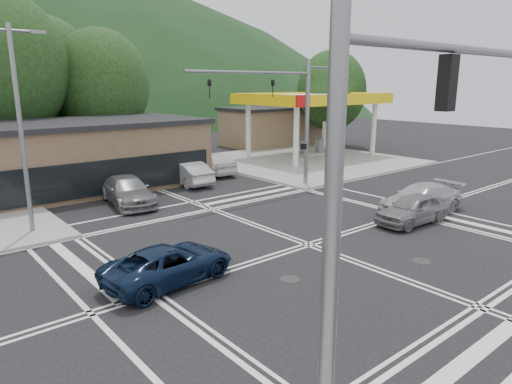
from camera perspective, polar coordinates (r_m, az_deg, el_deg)
ground at (r=19.37m, az=6.61°, el=-6.56°), size 120.00×120.00×0.00m
sidewalk_ne at (r=39.96m, az=6.01°, el=3.97°), size 16.00×16.00×0.15m
gas_station_canopy at (r=41.57m, az=7.15°, el=11.20°), size 12.32×8.34×5.75m
convenience_store at (r=50.33m, az=1.88°, el=8.08°), size 10.00×6.00×3.80m
commercial_row at (r=30.31m, az=-29.27°, el=3.00°), size 24.00×8.00×4.00m
tree_n_b at (r=37.23m, az=-29.34°, el=13.62°), size 9.00×9.00×12.98m
tree_n_c at (r=39.18m, az=-18.83°, el=12.59°), size 7.60×7.60×10.87m
tree_n_e at (r=42.03m, az=-24.84°, el=12.98°), size 8.40×8.40×11.98m
tree_ne at (r=49.44m, az=9.43°, el=12.39°), size 7.20×7.20×9.99m
streetlight_nw at (r=22.08m, az=-27.29°, el=7.95°), size 2.50×0.25×9.00m
signal_mast_ne at (r=28.96m, az=4.68°, el=10.38°), size 11.65×0.30×8.00m
signal_mast_sw at (r=8.23m, az=17.96°, el=2.43°), size 9.14×0.28×8.00m
car_blue_west at (r=15.90m, az=-10.81°, el=-8.81°), size 4.84×2.65×1.28m
car_grey_center at (r=23.19m, az=19.02°, el=-2.00°), size 4.30×1.95×1.43m
car_silver_east at (r=25.19m, az=19.87°, el=-0.82°), size 5.31×2.64×1.48m
car_queue_a at (r=30.81m, az=-8.76°, el=2.40°), size 1.76×4.77×1.56m
car_queue_b at (r=34.10m, az=-5.71°, el=3.65°), size 2.24×5.03×1.68m
car_northbound at (r=26.36m, az=-15.76°, el=0.14°), size 2.90×5.51×1.52m
pedestrian at (r=30.85m, az=8.97°, el=2.99°), size 0.74×0.55×1.88m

